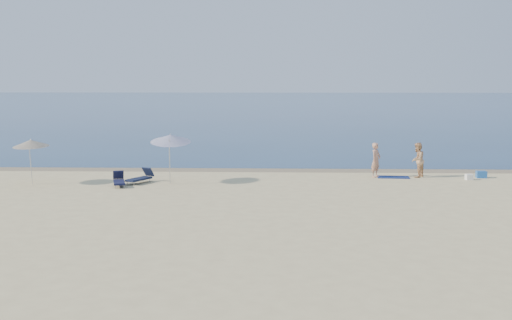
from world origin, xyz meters
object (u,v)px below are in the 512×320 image
(person_right, at_px, (417,160))
(blue_cooler, at_px, (481,174))
(umbrella_near, at_px, (171,138))
(person_left, at_px, (376,160))

(person_right, xyz_separation_m, blue_cooler, (3.20, -0.08, -0.71))
(person_right, distance_m, umbrella_near, 12.39)
(blue_cooler, relative_size, umbrella_near, 0.20)
(person_left, xyz_separation_m, blue_cooler, (5.29, -0.02, -0.70))
(person_left, bearing_deg, umbrella_near, 138.58)
(person_left, bearing_deg, blue_cooler, -53.38)
(person_right, relative_size, blue_cooler, 3.59)
(person_right, height_order, blue_cooler, person_right)
(person_right, bearing_deg, person_left, -54.13)
(person_left, xyz_separation_m, umbrella_near, (-10.05, -2.09, 1.27))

